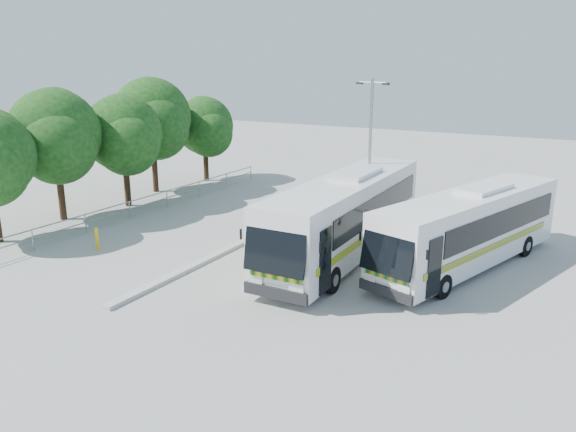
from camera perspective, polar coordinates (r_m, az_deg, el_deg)
The scene contains 11 objects.
ground at distance 23.27m, azimuth -3.22°, elevation -5.28°, with size 100.00×100.00×0.00m, color #9B9B96.
kerb_divider at distance 26.02m, azimuth -5.13°, elevation -2.89°, with size 0.40×16.00×0.15m, color #B2B2AD.
railing at distance 32.07m, azimuth -14.56°, elevation 1.41°, with size 0.06×22.00×1.00m.
tree_far_b at distance 31.77m, azimuth -22.53°, elevation 7.64°, with size 5.33×5.03×6.96m.
tree_far_c at distance 33.70m, azimuth -16.32°, elevation 8.04°, with size 4.97×4.69×6.49m.
tree_far_d at distance 37.10m, azimuth -13.60°, elevation 9.71°, with size 5.62×5.30×7.33m.
tree_far_e at distance 40.18m, azimuth -8.40°, elevation 9.04°, with size 4.54×4.28×5.92m.
coach_main at distance 24.12m, azimuth 5.87°, elevation 0.09°, with size 2.73×12.38×3.42m.
coach_adjacent at distance 23.98m, azimuth 17.94°, elevation -1.12°, with size 5.44×11.35×3.11m.
lamppost at distance 27.65m, azimuth 8.33°, elevation 6.72°, with size 1.80×0.61×7.46m.
bollard at distance 26.69m, azimuth -18.84°, elevation -2.21°, with size 0.15×0.15×1.04m, color gold.
Camera 1 is at (11.78, -18.32, 8.19)m, focal length 35.00 mm.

